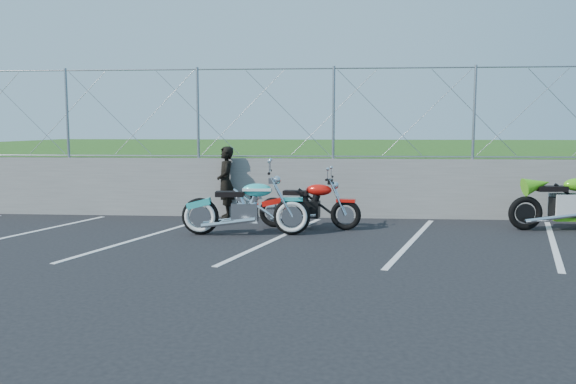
# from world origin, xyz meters

# --- Properties ---
(ground) EXTENTS (90.00, 90.00, 0.00)m
(ground) POSITION_xyz_m (0.00, 0.00, 0.00)
(ground) COLOR black
(ground) RESTS_ON ground
(retaining_wall) EXTENTS (30.00, 0.22, 1.30)m
(retaining_wall) POSITION_xyz_m (0.00, 3.50, 0.65)
(retaining_wall) COLOR slate
(retaining_wall) RESTS_ON ground
(grass_field) EXTENTS (30.00, 20.00, 1.30)m
(grass_field) POSITION_xyz_m (0.00, 13.50, 0.65)
(grass_field) COLOR #214B14
(grass_field) RESTS_ON ground
(chain_link_fence) EXTENTS (28.00, 0.03, 2.00)m
(chain_link_fence) POSITION_xyz_m (0.00, 3.50, 2.30)
(chain_link_fence) COLOR gray
(chain_link_fence) RESTS_ON retaining_wall
(parking_lines) EXTENTS (18.29, 4.31, 0.01)m
(parking_lines) POSITION_xyz_m (1.20, 1.00, 0.00)
(parking_lines) COLOR silver
(parking_lines) RESTS_ON ground
(cruiser_turquoise) EXTENTS (2.39, 0.75, 1.19)m
(cruiser_turquoise) POSITION_xyz_m (-0.58, 1.30, 0.48)
(cruiser_turquoise) COLOR black
(cruiser_turquoise) RESTS_ON ground
(naked_orange) EXTENTS (2.03, 0.69, 1.02)m
(naked_orange) POSITION_xyz_m (0.56, 2.04, 0.44)
(naked_orange) COLOR black
(naked_orange) RESTS_ON ground
(sportbike_green) EXTENTS (2.24, 0.80, 1.16)m
(sportbike_green) POSITION_xyz_m (5.53, 2.26, 0.50)
(sportbike_green) COLOR black
(sportbike_green) RESTS_ON ground
(person_standing) EXTENTS (0.50, 0.65, 1.57)m
(person_standing) POSITION_xyz_m (-1.34, 3.20, 0.79)
(person_standing) COLOR black
(person_standing) RESTS_ON ground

